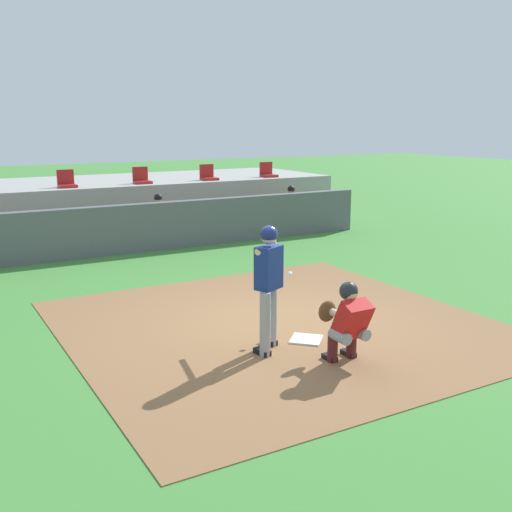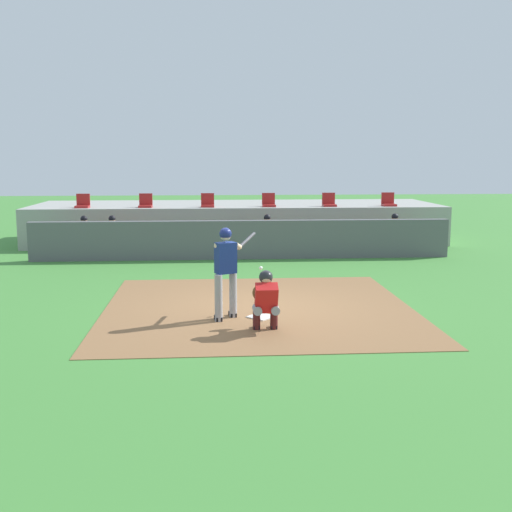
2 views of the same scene
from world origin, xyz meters
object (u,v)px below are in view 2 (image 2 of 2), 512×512
at_px(catcher_crouched, 265,298).
at_px(dugout_player_0, 84,235).
at_px(dugout_player_1, 112,235).
at_px(stadium_seat_5, 388,202).
at_px(dugout_player_2, 268,234).
at_px(home_plate, 261,317).
at_px(stadium_seat_0, 83,204).
at_px(stadium_seat_1, 146,203).
at_px(stadium_seat_3, 269,203).
at_px(batter_at_plate, 227,267).
at_px(stadium_seat_4, 329,203).
at_px(dugout_player_3, 395,233).
at_px(stadium_seat_2, 208,203).

height_order(catcher_crouched, dugout_player_0, dugout_player_0).
bearing_deg(catcher_crouched, dugout_player_1, 114.41).
distance_m(dugout_player_1, stadium_seat_5, 9.80).
xyz_separation_m(dugout_player_2, stadium_seat_5, (4.56, 2.03, 0.86)).
bearing_deg(catcher_crouched, home_plate, 89.57).
relative_size(stadium_seat_0, stadium_seat_5, 1.00).
relative_size(dugout_player_0, stadium_seat_1, 2.71).
bearing_deg(stadium_seat_5, stadium_seat_3, 180.00).
relative_size(home_plate, dugout_player_0, 0.34).
xyz_separation_m(catcher_crouched, stadium_seat_0, (-5.41, 11.12, 0.93)).
distance_m(catcher_crouched, dugout_player_2, 9.13).
relative_size(stadium_seat_0, stadium_seat_1, 1.00).
bearing_deg(stadium_seat_0, stadium_seat_3, 0.00).
bearing_deg(batter_at_plate, stadium_seat_4, 68.97).
relative_size(dugout_player_1, dugout_player_3, 1.00).
bearing_deg(dugout_player_1, stadium_seat_2, 33.73).
bearing_deg(dugout_player_0, dugout_player_3, 0.00).
bearing_deg(stadium_seat_5, dugout_player_2, -155.95).
distance_m(dugout_player_3, stadium_seat_5, 2.23).
bearing_deg(dugout_player_2, stadium_seat_5, 24.05).
bearing_deg(stadium_seat_3, stadium_seat_0, 180.00).
bearing_deg(dugout_player_3, batter_at_plate, -125.20).
bearing_deg(stadium_seat_3, batter_at_plate, -99.79).
xyz_separation_m(batter_at_plate, catcher_crouched, (0.68, -0.89, -0.43)).
bearing_deg(dugout_player_1, dugout_player_3, 0.00).
relative_size(home_plate, stadium_seat_2, 0.92).
distance_m(batter_at_plate, stadium_seat_2, 10.25).
distance_m(home_plate, stadium_seat_2, 10.35).
bearing_deg(dugout_player_3, dugout_player_0, 180.00).
height_order(catcher_crouched, stadium_seat_0, stadium_seat_0).
height_order(home_plate, stadium_seat_5, stadium_seat_5).
relative_size(stadium_seat_2, stadium_seat_3, 1.00).
bearing_deg(stadium_seat_4, dugout_player_3, -47.76).
bearing_deg(catcher_crouched, stadium_seat_1, 106.25).
bearing_deg(catcher_crouched, stadium_seat_0, 115.94).
bearing_deg(stadium_seat_5, catcher_crouched, -115.99).
bearing_deg(stadium_seat_4, home_plate, -107.71).
relative_size(stadium_seat_4, stadium_seat_5, 1.00).
distance_m(batter_at_plate, stadium_seat_0, 11.28).
distance_m(stadium_seat_4, stadium_seat_5, 2.17).
distance_m(dugout_player_2, stadium_seat_4, 3.26).
bearing_deg(stadium_seat_1, dugout_player_3, -13.70).
xyz_separation_m(dugout_player_1, dugout_player_3, (9.23, 0.00, 0.00)).
xyz_separation_m(stadium_seat_1, stadium_seat_5, (8.67, 0.00, 0.00)).
bearing_deg(stadium_seat_3, stadium_seat_1, 180.00).
bearing_deg(stadium_seat_2, dugout_player_2, -46.36).
height_order(dugout_player_1, stadium_seat_5, stadium_seat_5).
bearing_deg(dugout_player_1, home_plate, -63.11).
bearing_deg(stadium_seat_4, stadium_seat_3, 180.00).
relative_size(dugout_player_0, stadium_seat_3, 2.71).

